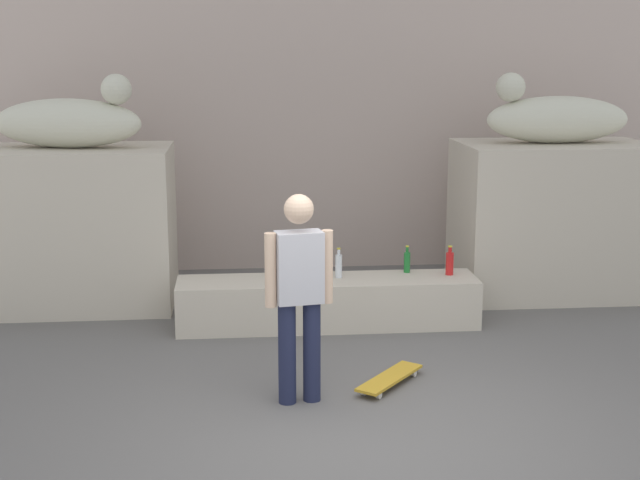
{
  "coord_description": "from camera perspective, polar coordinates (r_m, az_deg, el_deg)",
  "views": [
    {
      "loc": [
        -0.87,
        -5.92,
        2.75
      ],
      "look_at": [
        -0.17,
        1.72,
        1.1
      ],
      "focal_mm": 50.12,
      "sensor_mm": 36.0,
      "label": 1
    }
  ],
  "objects": [
    {
      "name": "ground_plane",
      "position": [
        6.59,
        2.9,
        -12.56
      ],
      "size": [
        40.0,
        40.0,
        0.0
      ],
      "primitive_type": "plane",
      "color": "#605E5B"
    },
    {
      "name": "pedestal_left",
      "position": [
        10.0,
        -15.47,
        0.79
      ],
      "size": [
        2.12,
        1.32,
        1.72
      ],
      "primitive_type": "cube",
      "color": "beige",
      "rests_on": "ground_plane"
    },
    {
      "name": "pedestal_right",
      "position": [
        10.45,
        14.59,
        1.32
      ],
      "size": [
        2.12,
        1.32,
        1.72
      ],
      "primitive_type": "cube",
      "color": "beige",
      "rests_on": "ground_plane"
    },
    {
      "name": "statue_reclining_left",
      "position": [
        9.83,
        -15.65,
        7.33
      ],
      "size": [
        1.68,
        0.86,
        0.78
      ],
      "rotation": [
        0.0,
        0.0,
        -0.19
      ],
      "color": "beige",
      "rests_on": "pedestal_left"
    },
    {
      "name": "statue_reclining_right",
      "position": [
        10.29,
        14.74,
        7.57
      ],
      "size": [
        1.61,
        0.58,
        0.78
      ],
      "rotation": [
        0.0,
        0.0,
        3.15
      ],
      "color": "beige",
      "rests_on": "pedestal_right"
    },
    {
      "name": "ledge_block",
      "position": [
        9.02,
        0.5,
        -4.0
      ],
      "size": [
        3.02,
        0.63,
        0.49
      ],
      "primitive_type": "cube",
      "color": "beige",
      "rests_on": "ground_plane"
    },
    {
      "name": "skater",
      "position": [
        6.93,
        -1.34,
        -3.17
      ],
      "size": [
        0.53,
        0.26,
        1.67
      ],
      "rotation": [
        0.0,
        0.0,
        3.31
      ],
      "color": "#1E233F",
      "rests_on": "ground_plane"
    },
    {
      "name": "skateboard",
      "position": [
        7.54,
        4.47,
        -8.78
      ],
      "size": [
        0.66,
        0.75,
        0.08
      ],
      "rotation": [
        0.0,
        0.0,
        4.03
      ],
      "color": "gold",
      "rests_on": "ground_plane"
    },
    {
      "name": "bottle_red",
      "position": [
        9.19,
        8.28,
        -1.45
      ],
      "size": [
        0.08,
        0.08,
        0.3
      ],
      "color": "red",
      "rests_on": "ledge_block"
    },
    {
      "name": "bottle_green",
      "position": [
        9.24,
        5.58,
        -1.37
      ],
      "size": [
        0.07,
        0.07,
        0.28
      ],
      "color": "#1E722D",
      "rests_on": "ledge_block"
    },
    {
      "name": "bottle_clear",
      "position": [
        8.98,
        1.2,
        -1.63
      ],
      "size": [
        0.07,
        0.07,
        0.31
      ],
      "color": "silver",
      "rests_on": "ledge_block"
    }
  ]
}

